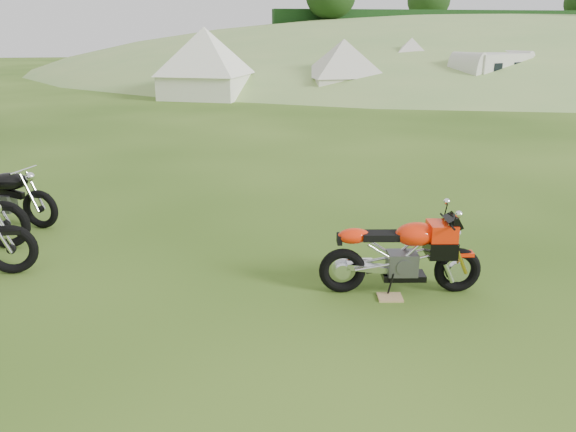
{
  "coord_description": "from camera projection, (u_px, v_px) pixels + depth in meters",
  "views": [
    {
      "loc": [
        -0.88,
        -5.04,
        2.81
      ],
      "look_at": [
        0.09,
        0.4,
        0.97
      ],
      "focal_mm": 35.0,
      "sensor_mm": 36.0,
      "label": 1
    }
  ],
  "objects": [
    {
      "name": "hedgerow",
      "position": [
        485.0,
        65.0,
        47.1
      ],
      "size": [
        36.0,
        1.2,
        8.6
      ],
      "primitive_type": null,
      "color": "#113311",
      "rests_on": "ground"
    },
    {
      "name": "tent_right",
      "position": [
        410.0,
        64.0,
        26.34
      ],
      "size": [
        3.64,
        3.64,
        2.52
      ],
      "primitive_type": null,
      "rotation": [
        0.0,
        0.0,
        -0.3
      ],
      "color": "silver",
      "rests_on": "ground"
    },
    {
      "name": "ground",
      "position": [
        286.0,
        318.0,
        5.75
      ],
      "size": [
        120.0,
        120.0,
        0.0
      ],
      "primitive_type": "plane",
      "color": "#26450E",
      "rests_on": "ground"
    },
    {
      "name": "tent_mid",
      "position": [
        343.0,
        67.0,
        24.3
      ],
      "size": [
        2.95,
        2.95,
        2.51
      ],
      "primitive_type": null,
      "rotation": [
        0.0,
        0.0,
        0.02
      ],
      "color": "beige",
      "rests_on": "ground"
    },
    {
      "name": "plywood_board",
      "position": [
        390.0,
        297.0,
        6.17
      ],
      "size": [
        0.3,
        0.26,
        0.02
      ],
      "primitive_type": "cube",
      "rotation": [
        0.0,
        0.0,
        -0.17
      ],
      "color": "tan",
      "rests_on": "ground"
    },
    {
      "name": "hillside",
      "position": [
        485.0,
        65.0,
        47.1
      ],
      "size": [
        80.0,
        64.0,
        8.0
      ],
      "primitive_type": "ellipsoid",
      "color": "#74A051",
      "rests_on": "ground"
    },
    {
      "name": "caravan",
      "position": [
        491.0,
        75.0,
        24.23
      ],
      "size": [
        4.4,
        3.28,
        1.88
      ],
      "primitive_type": null,
      "rotation": [
        0.0,
        0.0,
        0.42
      ],
      "color": "silver",
      "rests_on": "ground"
    },
    {
      "name": "tent_left",
      "position": [
        205.0,
        64.0,
        23.8
      ],
      "size": [
        4.24,
        4.24,
        2.8
      ],
      "primitive_type": null,
      "rotation": [
        0.0,
        0.0,
        -0.4
      ],
      "color": "white",
      "rests_on": "ground"
    },
    {
      "name": "vintage_moto_d",
      "position": [
        1.0,
        194.0,
        8.36
      ],
      "size": [
        1.82,
        1.14,
        0.95
      ],
      "primitive_type": null,
      "rotation": [
        0.0,
        0.0,
        -0.43
      ],
      "color": "black",
      "rests_on": "ground"
    },
    {
      "name": "sport_motorcycle",
      "position": [
        401.0,
        249.0,
        6.17
      ],
      "size": [
        1.76,
        0.7,
        1.03
      ],
      "primitive_type": null,
      "rotation": [
        0.0,
        0.0,
        -0.16
      ],
      "color": "red",
      "rests_on": "ground"
    }
  ]
}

